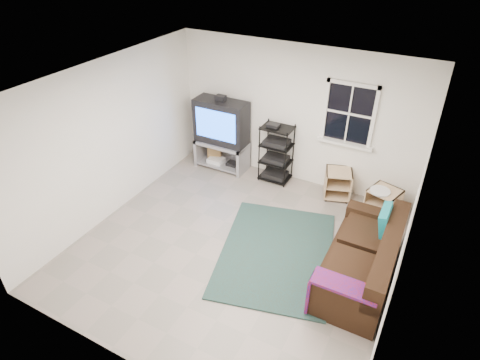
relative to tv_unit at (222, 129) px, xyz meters
The scene contains 8 objects.
room 2.45m from the tv_unit, ahead, with size 4.60×4.62×4.60m.
tv_unit is the anchor object (origin of this frame).
av_rack 1.20m from the tv_unit, ahead, with size 0.58×0.42×1.15m.
side_table_left 2.44m from the tv_unit, ahead, with size 0.58×0.58×0.54m.
side_table_right 3.28m from the tv_unit, ahead, with size 0.59×0.59×0.54m.
sofa 3.76m from the tv_unit, 28.39° to the right, with size 0.87×1.97×0.90m.
shag_rug 2.88m from the tv_unit, 42.67° to the right, with size 1.64×2.26×0.03m, color black.
paper_bag 0.70m from the tv_unit, 162.26° to the left, with size 0.27×0.18×0.39m, color olive.
Camera 1 is at (2.27, -4.13, 4.27)m, focal length 30.00 mm.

